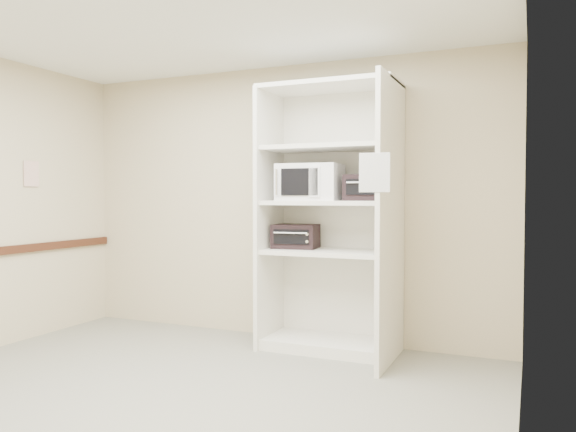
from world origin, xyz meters
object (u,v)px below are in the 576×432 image
at_px(toaster_oven_upper, 368,188).
at_px(toaster_oven_lower, 296,236).
at_px(microwave, 310,182).
at_px(shelving_unit, 335,227).

relative_size(toaster_oven_upper, toaster_oven_lower, 0.98).
xyz_separation_m(toaster_oven_upper, toaster_oven_lower, (-0.71, 0.05, -0.45)).
height_order(microwave, toaster_oven_upper, microwave).
height_order(toaster_oven_upper, toaster_oven_lower, toaster_oven_upper).
relative_size(shelving_unit, toaster_oven_upper, 6.08).
relative_size(shelving_unit, microwave, 4.38).
xyz_separation_m(microwave, toaster_oven_upper, (0.53, 0.03, -0.05)).
distance_m(toaster_oven_upper, toaster_oven_lower, 0.84).
distance_m(shelving_unit, toaster_oven_upper, 0.47).
height_order(shelving_unit, microwave, shelving_unit).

